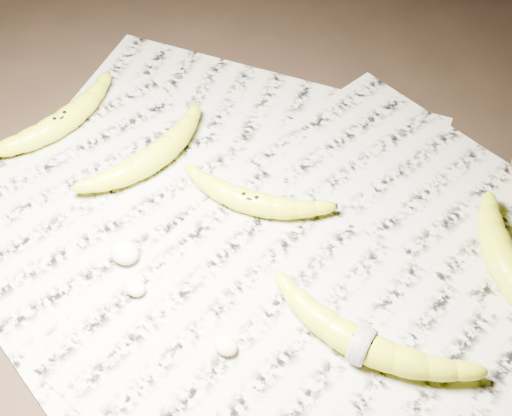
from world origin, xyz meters
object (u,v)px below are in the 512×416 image
Objects in this scene: banana_left_a at (60,121)px; banana_left_b at (153,156)px; banana_taped at (362,344)px; banana_center at (251,200)px.

banana_left_a is 0.16m from banana_left_b.
banana_taped is (0.38, -0.07, 0.00)m from banana_left_b.
banana_center is (0.31, 0.05, -0.00)m from banana_left_a.
banana_left_b is 0.39m from banana_taped.
banana_center is 0.25m from banana_taped.
banana_left_b is 1.06× the size of banana_center.
banana_left_a is 0.54m from banana_taped.
banana_left_b and banana_taped have the same top height.
banana_left_b reaches higher than banana_left_a.
banana_left_a reaches higher than banana_center.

